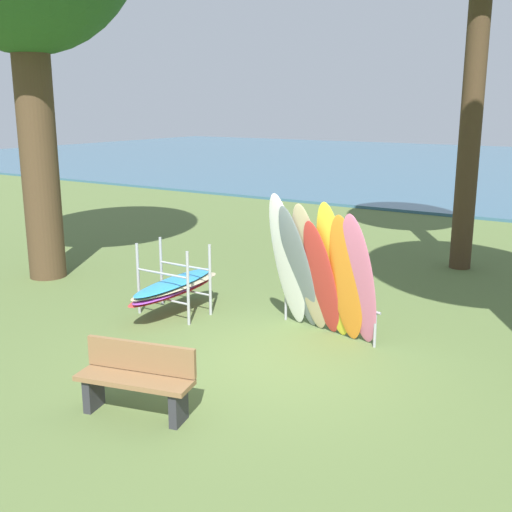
% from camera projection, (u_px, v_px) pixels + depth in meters
% --- Properties ---
extents(ground_plane, '(80.00, 80.00, 0.00)m').
position_uv_depth(ground_plane, '(279.00, 359.00, 8.95)').
color(ground_plane, '#566B38').
extents(leaning_board_pile, '(1.94, 0.96, 2.26)m').
position_uv_depth(leaning_board_pile, '(321.00, 273.00, 9.55)').
color(leaning_board_pile, white).
rests_on(leaning_board_pile, ground).
extents(board_storage_rack, '(1.15, 2.13, 1.25)m').
position_uv_depth(board_storage_rack, '(174.00, 287.00, 10.77)').
color(board_storage_rack, '#9EA0A5').
rests_on(board_storage_rack, ground).
extents(park_bench, '(1.46, 0.73, 0.85)m').
position_uv_depth(park_bench, '(137.00, 378.00, 7.28)').
color(park_bench, '#2D2D33').
rests_on(park_bench, ground).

